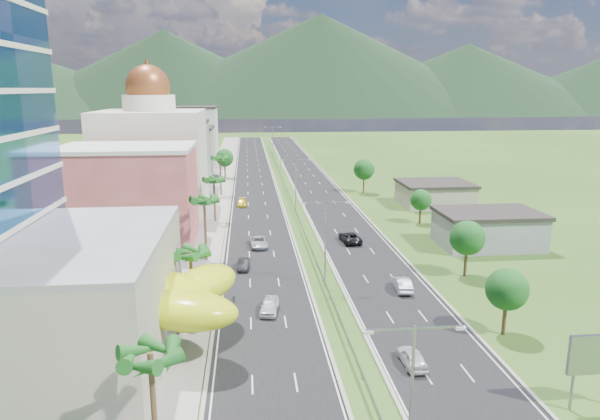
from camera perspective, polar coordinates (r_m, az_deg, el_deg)
name	(u,v)px	position (r m, az deg, el deg)	size (l,w,h in m)	color
ground	(338,320)	(58.58, 4.10, -11.61)	(500.00, 500.00, 0.00)	#2D5119
road_left	(254,180)	(144.56, -4.88, 3.17)	(11.00, 260.00, 0.04)	black
road_right	(310,179)	(145.53, 1.05, 3.28)	(11.00, 260.00, 0.04)	black
sidewalk_left	(219,181)	(144.75, -8.64, 3.10)	(7.00, 260.00, 0.12)	gray
median_guardrail	(287,190)	(127.06, -1.37, 2.14)	(0.10, 216.06, 0.76)	gray
streetlight_median_a	(411,392)	(33.90, 11.80, -18.47)	(6.04, 0.25, 11.00)	gray
streetlight_median_b	(325,234)	(65.58, 2.72, -2.62)	(6.04, 0.25, 11.00)	gray
streetlight_median_c	(296,180)	(104.41, -0.47, 3.22)	(6.04, 0.25, 11.00)	gray
streetlight_median_d	(281,153)	(148.83, -2.05, 6.10)	(6.04, 0.25, 11.00)	gray
streetlight_median_e	(273,138)	(193.53, -2.92, 7.65)	(6.04, 0.25, 11.00)	gray
lime_canopy	(137,297)	(53.25, -17.02, -8.91)	(18.00, 15.00, 7.40)	#C2D514
pink_shophouse	(129,197)	(88.14, -17.79, 1.29)	(20.00, 15.00, 15.00)	#B3494C
domed_building	(152,155)	(109.87, -15.49, 5.66)	(20.00, 20.00, 28.70)	beige
midrise_grey	(175,156)	(134.66, -13.24, 5.59)	(16.00, 15.00, 16.00)	gray
midrise_beige	(185,152)	(156.52, -12.19, 6.06)	(16.00, 15.00, 13.00)	#A19784
midrise_white	(192,136)	(179.03, -11.42, 7.72)	(16.00, 15.00, 18.00)	silver
shed_near	(488,230)	(88.74, 19.42, -2.07)	(15.00, 10.00, 5.00)	gray
shed_far	(435,195)	(116.58, 14.16, 1.57)	(14.00, 12.00, 4.40)	#A19784
palm_tree_a	(150,360)	(35.09, -15.66, -15.16)	(3.60, 3.60, 9.10)	#47301C
palm_tree_b	(191,256)	(57.48, -11.60, -4.79)	(3.60, 3.60, 8.10)	#47301C
palm_tree_c	(204,203)	(76.40, -10.18, 0.77)	(3.60, 3.60, 9.60)	#47301C
palm_tree_d	(214,182)	(99.12, -9.17, 3.00)	(3.60, 3.60, 8.60)	#47301C
palm_tree_e	(220,160)	(123.69, -8.52, 5.32)	(3.60, 3.60, 9.40)	#47301C
leafy_tree_lfar	(225,158)	(148.81, -8.04, 5.53)	(4.90, 4.90, 8.05)	#47301C
leafy_tree_ra	(507,290)	(57.25, 21.21, -7.92)	(4.20, 4.20, 6.90)	#47301C
leafy_tree_rb	(467,238)	(72.99, 17.42, -2.88)	(4.55, 4.55, 7.47)	#47301C
leafy_tree_rc	(421,200)	(99.67, 12.77, 1.04)	(3.85, 3.85, 6.33)	#47301C
leafy_tree_rd	(364,169)	(126.90, 6.85, 4.31)	(4.90, 4.90, 8.05)	#47301C
mountain_ridge	(321,115)	(507.85, 2.21, 10.11)	(860.00, 140.00, 90.00)	black
car_white_near_left	(270,306)	(59.96, -3.26, -10.14)	(1.84, 4.57, 1.56)	silver
car_dark_left	(243,264)	(73.96, -6.05, -5.75)	(1.44, 4.13, 1.36)	black
car_silver_mid_left	(258,242)	(83.76, -4.47, -3.42)	(2.55, 5.54, 1.54)	#AFB1B7
car_yellow_far_left	(242,203)	(113.18, -6.21, 0.79)	(1.90, 4.68, 1.36)	yellow
car_white_near_right	(412,357)	(50.43, 11.86, -15.11)	(1.81, 4.50, 1.53)	silver
car_silver_right	(402,284)	(67.17, 10.85, -7.76)	(1.70, 4.88, 1.61)	#B7BAC0
car_dark_far_right	(350,237)	(86.32, 5.36, -2.91)	(2.71, 5.87, 1.63)	black
motorcycle	(234,297)	(63.14, -7.08, -9.23)	(0.52, 1.73, 1.11)	black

